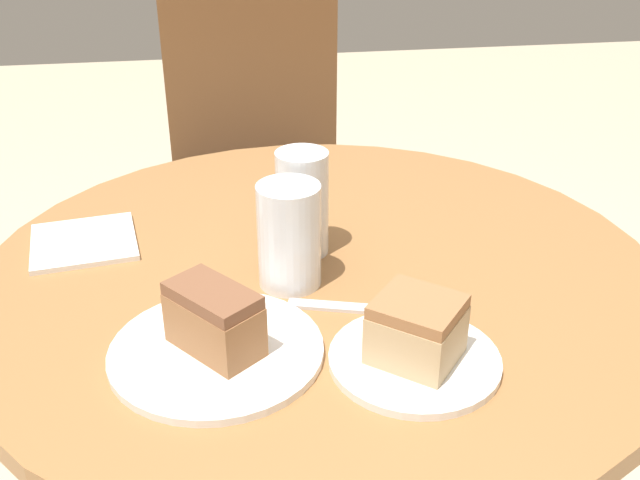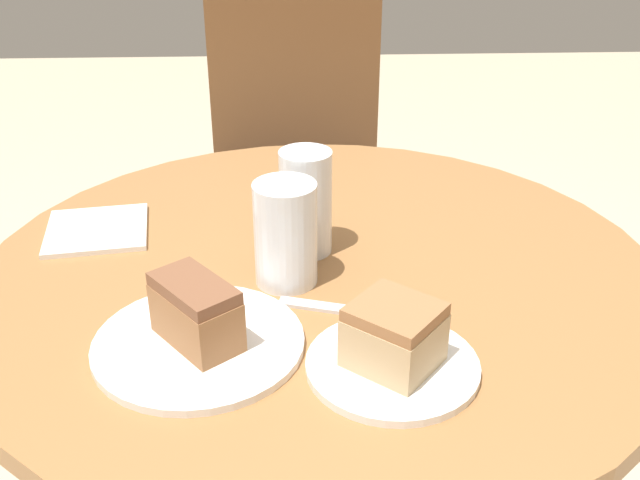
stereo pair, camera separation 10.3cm
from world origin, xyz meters
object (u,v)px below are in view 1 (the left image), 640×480
Objects in this scene: cake_slice_far at (214,319)px; glass_water at (289,241)px; chair at (257,179)px; cake_slice_near at (417,329)px; plate_near at (414,360)px; glass_lemonade at (302,210)px; plate_far at (217,351)px.

glass_water is at bearing 54.92° from cake_slice_far.
chair reaches higher than cake_slice_near.
chair is 6.43× the size of glass_water.
plate_near is at bearing 63.43° from cake_slice_near.
glass_water is (-0.03, -0.09, -0.00)m from glass_lemonade.
glass_water reaches higher than cake_slice_near.
glass_lemonade is 0.09m from glass_water.
glass_lemonade reaches higher than plate_far.
plate_near is (0.10, -1.06, 0.22)m from chair.
glass_water is (0.10, 0.15, 0.06)m from plate_far.
cake_slice_far reaches higher than plate_near.
chair is 0.82m from glass_lemonade.
cake_slice_far is at bearing -135.00° from plate_far.
cake_slice_far is 0.82× the size of glass_lemonade.
glass_lemonade is at bearing 71.32° from glass_water.
cake_slice_far is 0.88× the size of glass_water.
chair is at bearing 95.60° from plate_near.
glass_water reaches higher than plate_near.
cake_slice_far is at bearing -125.08° from glass_water.
chair is 7.32× the size of cake_slice_near.
glass_lemonade is at bearing 60.36° from plate_far.
plate_near is 0.79× the size of plate_far.
plate_far is (-0.22, 0.05, 0.00)m from plate_near.
plate_near is 0.30m from glass_lemonade.
glass_water is (-0.12, 0.20, 0.06)m from plate_near.
chair is 3.68× the size of plate_far.
glass_water is (0.10, 0.15, 0.01)m from cake_slice_far.
plate_far is at bearing -125.08° from glass_water.
cake_slice_near is (0.10, -1.06, 0.26)m from chair.
cake_slice_near is at bearing -13.04° from cake_slice_far.
cake_slice_near is at bearing -81.63° from chair.
cake_slice_far is at bearing 166.96° from plate_near.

